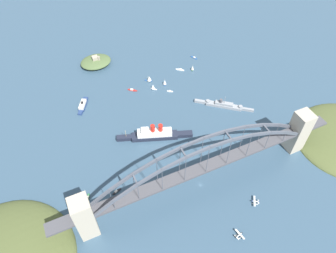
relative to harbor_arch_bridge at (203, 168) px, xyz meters
name	(u,v)px	position (x,y,z in m)	size (l,w,h in m)	color
ground_plane	(200,184)	(0.00, 0.00, -29.13)	(1400.00, 1400.00, 0.00)	#334C60
harbor_arch_bridge	(203,168)	(0.00, 0.00, 0.00)	(295.49, 16.71, 69.75)	#ADA38E
ocean_liner	(155,134)	(-17.58, 76.43, -23.40)	(83.60, 36.14, 20.76)	#1E2333
naval_cruiser	(223,105)	(79.91, 86.96, -26.27)	(59.81, 49.21, 16.79)	gray
harbor_ferry_steamer	(83,105)	(-79.75, 160.82, -26.69)	(19.78, 29.38, 8.00)	navy
fort_island_mid_harbor	(96,62)	(-40.59, 236.71, -24.24)	(43.20, 35.58, 14.29)	#4C6038
seaplane_taxiing_near_bridge	(255,202)	(38.23, -40.30, -27.28)	(8.80, 10.55, 4.66)	#B7B7B2
seaplane_second_in_formation	(239,235)	(5.59, -62.05, -27.16)	(8.07, 11.71, 4.81)	#B7B7B2
small_boat_0	(165,82)	(30.49, 155.63, -24.79)	(5.61, 7.87, 9.39)	#234C8C
small_boat_1	(193,68)	(78.68, 167.59, -25.25)	(5.80, 6.60, 8.32)	#2D6B3D
small_boat_2	(88,199)	(-108.93, 31.87, -28.29)	(6.52, 11.37, 2.32)	#2D6B3D
small_boat_3	(170,91)	(30.86, 139.94, -28.29)	(7.20, 5.48, 2.23)	silver
small_boat_4	(136,186)	(-60.96, 25.36, -28.33)	(4.68, 7.38, 2.20)	brown
small_boat_5	(117,192)	(-80.56, 27.51, -28.24)	(10.00, 4.73, 2.48)	black
small_boat_6	(149,78)	(14.58, 171.35, -24.74)	(9.42, 8.35, 9.41)	#234C8C
small_boat_7	(153,87)	(12.88, 154.08, -25.11)	(7.78, 7.75, 8.64)	silver
small_boat_8	(180,70)	(62.95, 174.66, -28.27)	(10.29, 9.12, 2.41)	silver
small_boat_9	(194,58)	(94.04, 191.61, -28.48)	(6.09, 10.90, 1.83)	#234C8C
small_boat_10	(132,90)	(-13.21, 163.16, -28.36)	(10.97, 9.45, 2.20)	#B2231E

